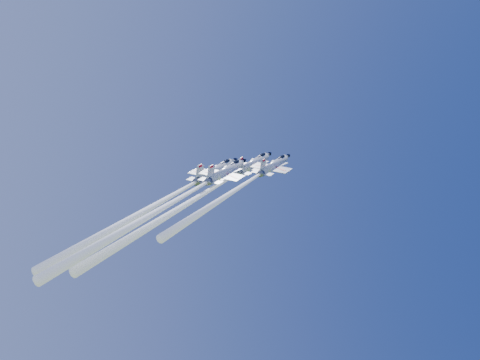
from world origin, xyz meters
TOP-DOWN VIEW (x-y plane):
  - jet_lead at (-13.91, -5.36)m, footprint 43.82×24.72m
  - jet_left at (-17.92, 3.06)m, footprint 43.55×24.37m
  - jet_right at (-7.32, -10.13)m, footprint 33.85×18.90m
  - jet_slot at (-22.85, -9.38)m, footprint 40.05×22.50m

SIDE VIEW (x-z plane):
  - jet_slot at x=-22.85m, z-range 74.77..112.64m
  - jet_left at x=-17.92m, z-range 75.98..116.69m
  - jet_lead at x=-13.91m, z-range 75.30..117.80m
  - jet_right at x=-7.32m, z-range 82.62..114.05m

